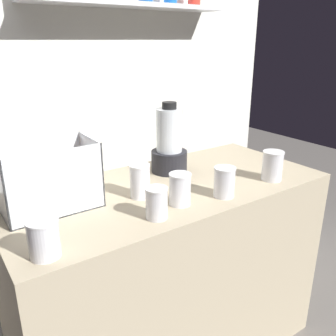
% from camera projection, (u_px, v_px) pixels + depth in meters
% --- Properties ---
extents(counter, '(1.40, 0.64, 0.90)m').
position_uv_depth(counter, '(168.00, 274.00, 1.69)').
color(counter, tan).
rests_on(counter, ground_plane).
extents(back_wall_unit, '(2.60, 0.24, 2.50)m').
position_uv_depth(back_wall_unit, '(91.00, 82.00, 2.01)').
color(back_wall_unit, silver).
rests_on(back_wall_unit, ground_plane).
extents(carrot_display_bin, '(0.34, 0.21, 0.25)m').
position_uv_depth(carrot_display_bin, '(49.00, 188.00, 1.31)').
color(carrot_display_bin, white).
rests_on(carrot_display_bin, counter).
extents(blender_pitcher, '(0.17, 0.17, 0.33)m').
position_uv_depth(blender_pitcher, '(169.00, 145.00, 1.66)').
color(blender_pitcher, black).
rests_on(blender_pitcher, counter).
extents(juice_cup_beet_far_left, '(0.09, 0.09, 0.12)m').
position_uv_depth(juice_cup_beet_far_left, '(44.00, 241.00, 1.02)').
color(juice_cup_beet_far_left, white).
rests_on(juice_cup_beet_far_left, counter).
extents(juice_cup_mango_left, '(0.08, 0.08, 0.11)m').
position_uv_depth(juice_cup_mango_left, '(157.00, 205.00, 1.24)').
color(juice_cup_mango_left, white).
rests_on(juice_cup_mango_left, counter).
extents(juice_cup_carrot_middle, '(0.08, 0.08, 0.14)m').
position_uv_depth(juice_cup_carrot_middle, '(140.00, 182.00, 1.41)').
color(juice_cup_carrot_middle, white).
rests_on(juice_cup_carrot_middle, counter).
extents(juice_cup_mango_right, '(0.08, 0.08, 0.12)m').
position_uv_depth(juice_cup_mango_right, '(180.00, 191.00, 1.34)').
color(juice_cup_mango_right, white).
rests_on(juice_cup_mango_right, counter).
extents(juice_cup_mango_far_right, '(0.09, 0.09, 0.12)m').
position_uv_depth(juice_cup_mango_far_right, '(224.00, 183.00, 1.41)').
color(juice_cup_mango_far_right, white).
rests_on(juice_cup_mango_far_right, counter).
extents(juice_cup_beet_rightmost, '(0.09, 0.09, 0.13)m').
position_uv_depth(juice_cup_beet_rightmost, '(272.00, 167.00, 1.58)').
color(juice_cup_beet_rightmost, white).
rests_on(juice_cup_beet_rightmost, counter).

